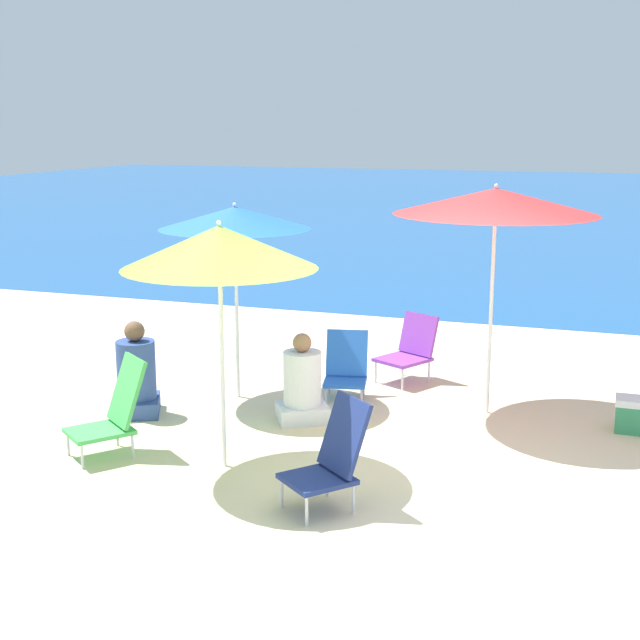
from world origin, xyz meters
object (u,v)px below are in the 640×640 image
object	(u,v)px
beach_chair_purple	(410,348)
person_seated_near	(302,386)
beach_chair_blue	(346,367)
beach_chair_green	(114,410)
beach_umbrella_blue	(235,218)
person_seated_far	(137,377)
beach_chair_navy	(332,456)
beach_umbrella_lime	(219,247)
beach_umbrella_red	(496,201)

from	to	relation	value
beach_chair_purple	person_seated_near	bearing A→B (deg)	-83.46
beach_chair_blue	person_seated_near	world-z (taller)	person_seated_near
beach_chair_green	person_seated_near	xyz separation A→B (m)	(1.22, 1.35, -0.05)
beach_umbrella_blue	beach_chair_purple	size ratio (longest dim) A/B	2.74
beach_chair_green	person_seated_far	bearing A→B (deg)	147.86
beach_chair_navy	beach_chair_green	bearing A→B (deg)	-151.36
beach_umbrella_lime	person_seated_far	xyz separation A→B (m)	(-1.38, 0.95, -1.46)
beach_chair_blue	person_seated_near	bearing A→B (deg)	-112.70
beach_chair_purple	person_seated_near	size ratio (longest dim) A/B	0.85
beach_umbrella_lime	beach_chair_blue	distance (m)	2.68
person_seated_far	beach_chair_green	bearing A→B (deg)	-95.87
beach_umbrella_red	beach_chair_navy	world-z (taller)	beach_umbrella_red
beach_chair_green	person_seated_far	xyz separation A→B (m)	(-0.38, 1.01, -0.02)
beach_chair_green	beach_umbrella_blue	bearing A→B (deg)	117.47
beach_umbrella_red	beach_chair_navy	distance (m)	3.17
beach_chair_navy	person_seated_far	bearing A→B (deg)	-170.10
beach_chair_blue	person_seated_near	distance (m)	0.90
beach_chair_navy	beach_umbrella_blue	bearing A→B (deg)	168.03
beach_chair_green	person_seated_far	size ratio (longest dim) A/B	0.90
beach_umbrella_lime	beach_chair_purple	size ratio (longest dim) A/B	2.79
beach_umbrella_blue	beach_chair_green	world-z (taller)	beach_umbrella_blue
beach_umbrella_red	person_seated_far	distance (m)	3.83
beach_chair_navy	beach_chair_green	world-z (taller)	beach_chair_green
beach_chair_green	person_seated_near	distance (m)	1.82
beach_umbrella_red	beach_chair_navy	size ratio (longest dim) A/B	2.72
beach_chair_green	beach_chair_purple	bearing A→B (deg)	95.65
beach_umbrella_red	beach_chair_green	size ratio (longest dim) A/B	2.67
beach_umbrella_lime	beach_umbrella_red	bearing A→B (deg)	48.82
beach_umbrella_lime	person_seated_near	bearing A→B (deg)	80.50
beach_chair_purple	beach_umbrella_lime	bearing A→B (deg)	-78.49
person_seated_far	beach_chair_navy	bearing A→B (deg)	-56.22
beach_umbrella_red	beach_chair_green	xyz separation A→B (m)	(-2.85, -2.18, -1.68)
beach_umbrella_lime	beach_chair_blue	size ratio (longest dim) A/B	3.03
beach_umbrella_blue	beach_chair_green	xyz separation A→B (m)	(-0.33, -1.84, -1.47)
beach_chair_navy	person_seated_near	size ratio (longest dim) A/B	0.95
beach_umbrella_lime	beach_chair_green	xyz separation A→B (m)	(-1.00, -0.06, -1.44)
person_seated_near	person_seated_far	size ratio (longest dim) A/B	0.92
beach_umbrella_red	beach_chair_navy	bearing A→B (deg)	-106.12
beach_chair_navy	beach_chair_green	distance (m)	2.15
beach_chair_green	beach_chair_purple	world-z (taller)	beach_chair_green
beach_umbrella_blue	person_seated_near	xyz separation A→B (m)	(0.89, -0.50, -1.52)
beach_chair_blue	person_seated_near	size ratio (longest dim) A/B	0.78
beach_umbrella_blue	beach_chair_blue	size ratio (longest dim) A/B	2.99
beach_umbrella_blue	beach_chair_blue	xyz separation A→B (m)	(1.05, 0.39, -1.54)
beach_chair_purple	beach_chair_green	bearing A→B (deg)	-93.98
beach_chair_navy	beach_umbrella_red	bearing A→B (deg)	113.72
beach_umbrella_blue	person_seated_near	world-z (taller)	beach_umbrella_blue
beach_umbrella_lime	beach_chair_blue	bearing A→B (deg)	80.30
beach_umbrella_blue	person_seated_far	xyz separation A→B (m)	(-0.70, -0.83, -1.49)
beach_umbrella_blue	person_seated_near	distance (m)	1.83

